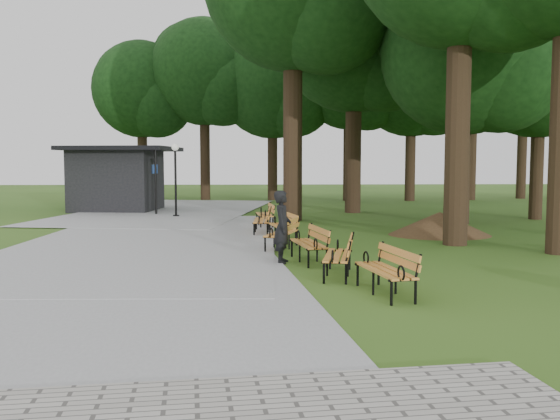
{
  "coord_description": "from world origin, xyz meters",
  "views": [
    {
      "loc": [
        -0.72,
        -15.23,
        2.41
      ],
      "look_at": [
        0.04,
        1.02,
        1.1
      ],
      "focal_mm": 37.57,
      "sensor_mm": 36.0,
      "label": 1
    }
  ],
  "objects_px": {
    "bench_3": "(282,233)",
    "dirt_mound": "(439,224)",
    "person": "(282,227)",
    "bench_1": "(338,256)",
    "bench_0": "(385,271)",
    "bench_2": "(308,244)",
    "lawn_tree_4": "(354,32)",
    "bench_5": "(262,221)",
    "bench_4": "(282,226)",
    "lawn_tree_1": "(465,51)",
    "lamp_post": "(175,165)",
    "bench_6": "(264,215)",
    "lawn_tree_5": "(540,64)",
    "kiosk": "(117,179)"
  },
  "relations": [
    {
      "from": "bench_2",
      "to": "lawn_tree_1",
      "type": "xyz_separation_m",
      "value": [
        6.91,
        8.63,
        6.3
      ]
    },
    {
      "from": "bench_3",
      "to": "bench_6",
      "type": "bearing_deg",
      "value": -157.36
    },
    {
      "from": "lamp_post",
      "to": "lawn_tree_4",
      "type": "xyz_separation_m",
      "value": [
        8.26,
        2.03,
        6.29
      ]
    },
    {
      "from": "person",
      "to": "bench_1",
      "type": "height_order",
      "value": "person"
    },
    {
      "from": "bench_5",
      "to": "bench_4",
      "type": "bearing_deg",
      "value": 21.46
    },
    {
      "from": "lamp_post",
      "to": "bench_0",
      "type": "xyz_separation_m",
      "value": [
        5.82,
        -15.61,
        -1.9
      ]
    },
    {
      "from": "lamp_post",
      "to": "lawn_tree_5",
      "type": "relative_size",
      "value": 0.34
    },
    {
      "from": "bench_4",
      "to": "lawn_tree_4",
      "type": "relative_size",
      "value": 0.15
    },
    {
      "from": "bench_4",
      "to": "lamp_post",
      "type": "bearing_deg",
      "value": -162.1
    },
    {
      "from": "lawn_tree_5",
      "to": "bench_5",
      "type": "bearing_deg",
      "value": -159.18
    },
    {
      "from": "lamp_post",
      "to": "bench_2",
      "type": "xyz_separation_m",
      "value": [
        4.76,
        -12.0,
        -1.9
      ]
    },
    {
      "from": "bench_0",
      "to": "bench_2",
      "type": "distance_m",
      "value": 3.76
    },
    {
      "from": "bench_0",
      "to": "bench_3",
      "type": "xyz_separation_m",
      "value": [
        -1.61,
        5.75,
        0.0
      ]
    },
    {
      "from": "dirt_mound",
      "to": "lawn_tree_4",
      "type": "bearing_deg",
      "value": 98.82
    },
    {
      "from": "bench_1",
      "to": "bench_2",
      "type": "height_order",
      "value": "same"
    },
    {
      "from": "dirt_mound",
      "to": "bench_3",
      "type": "bearing_deg",
      "value": -151.65
    },
    {
      "from": "bench_2",
      "to": "bench_3",
      "type": "bearing_deg",
      "value": -175.29
    },
    {
      "from": "lamp_post",
      "to": "bench_4",
      "type": "xyz_separation_m",
      "value": [
        4.32,
        -8.0,
        -1.9
      ]
    },
    {
      "from": "bench_2",
      "to": "lawn_tree_4",
      "type": "height_order",
      "value": "lawn_tree_4"
    },
    {
      "from": "bench_1",
      "to": "lawn_tree_4",
      "type": "bearing_deg",
      "value": -178.99
    },
    {
      "from": "bench_2",
      "to": "bench_4",
      "type": "relative_size",
      "value": 1.0
    },
    {
      "from": "bench_5",
      "to": "lawn_tree_5",
      "type": "height_order",
      "value": "lawn_tree_5"
    },
    {
      "from": "dirt_mound",
      "to": "bench_6",
      "type": "bearing_deg",
      "value": 152.47
    },
    {
      "from": "bench_3",
      "to": "bench_2",
      "type": "bearing_deg",
      "value": 33.53
    },
    {
      "from": "bench_2",
      "to": "lawn_tree_1",
      "type": "relative_size",
      "value": 0.19
    },
    {
      "from": "bench_3",
      "to": "lawn_tree_1",
      "type": "bearing_deg",
      "value": 150.19
    },
    {
      "from": "dirt_mound",
      "to": "bench_0",
      "type": "bearing_deg",
      "value": -113.78
    },
    {
      "from": "bench_6",
      "to": "lawn_tree_5",
      "type": "relative_size",
      "value": 0.2
    },
    {
      "from": "bench_0",
      "to": "bench_4",
      "type": "bearing_deg",
      "value": -178.86
    },
    {
      "from": "person",
      "to": "bench_1",
      "type": "distance_m",
      "value": 2.09
    },
    {
      "from": "bench_0",
      "to": "bench_2",
      "type": "bearing_deg",
      "value": -173.61
    },
    {
      "from": "bench_4",
      "to": "bench_5",
      "type": "xyz_separation_m",
      "value": [
        -0.61,
        1.85,
        0.0
      ]
    },
    {
      "from": "lawn_tree_1",
      "to": "lawn_tree_5",
      "type": "distance_m",
      "value": 4.2
    },
    {
      "from": "dirt_mound",
      "to": "bench_4",
      "type": "height_order",
      "value": "bench_4"
    },
    {
      "from": "lawn_tree_1",
      "to": "person",
      "type": "bearing_deg",
      "value": -130.82
    },
    {
      "from": "kiosk",
      "to": "dirt_mound",
      "type": "relative_size",
      "value": 1.8
    },
    {
      "from": "bench_4",
      "to": "dirt_mound",
      "type": "bearing_deg",
      "value": 90.94
    },
    {
      "from": "lawn_tree_1",
      "to": "bench_4",
      "type": "bearing_deg",
      "value": -147.79
    },
    {
      "from": "bench_2",
      "to": "lawn_tree_5",
      "type": "height_order",
      "value": "lawn_tree_5"
    },
    {
      "from": "person",
      "to": "lamp_post",
      "type": "relative_size",
      "value": 0.54
    },
    {
      "from": "bench_6",
      "to": "lawn_tree_5",
      "type": "distance_m",
      "value": 13.35
    },
    {
      "from": "person",
      "to": "bench_2",
      "type": "distance_m",
      "value": 0.78
    },
    {
      "from": "bench_3",
      "to": "dirt_mound",
      "type": "bearing_deg",
      "value": 137.55
    },
    {
      "from": "kiosk",
      "to": "lawn_tree_4",
      "type": "xyz_separation_m",
      "value": [
        11.67,
        -1.62,
        7.02
      ]
    },
    {
      "from": "lamp_post",
      "to": "lawn_tree_5",
      "type": "xyz_separation_m",
      "value": [
        15.51,
        -1.67,
        4.23
      ]
    },
    {
      "from": "person",
      "to": "kiosk",
      "type": "relative_size",
      "value": 0.34
    },
    {
      "from": "bench_0",
      "to": "lawn_tree_4",
      "type": "relative_size",
      "value": 0.15
    },
    {
      "from": "person",
      "to": "bench_4",
      "type": "height_order",
      "value": "person"
    },
    {
      "from": "lamp_post",
      "to": "bench_1",
      "type": "relative_size",
      "value": 1.72
    },
    {
      "from": "lawn_tree_1",
      "to": "lawn_tree_4",
      "type": "distance_m",
      "value": 6.66
    }
  ]
}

